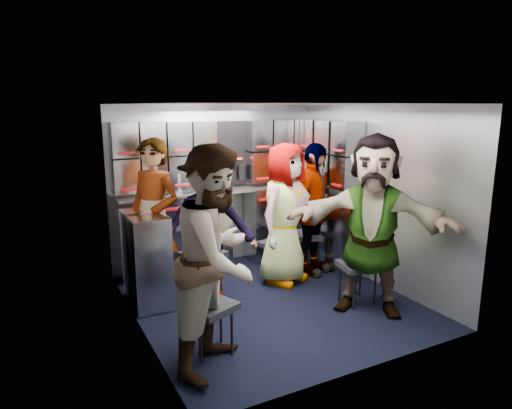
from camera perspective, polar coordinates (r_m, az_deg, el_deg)
name	(u,v)px	position (r m, az deg, el deg)	size (l,w,h in m)	color
floor	(270,301)	(5.09, 1.78, -11.94)	(3.00, 3.00, 0.00)	black
wall_back	(216,185)	(6.08, -5.05, 2.42)	(2.80, 0.04, 2.10)	#92979F
wall_left	(136,222)	(4.27, -14.80, -2.19)	(0.04, 3.00, 2.10)	#92979F
wall_right	(374,195)	(5.56, 14.57, 1.14)	(0.04, 3.00, 2.10)	#92979F
ceiling	(272,104)	(4.64, 1.96, 12.45)	(2.80, 3.00, 0.02)	silver
cart_bank_back	(223,229)	(6.01, -4.19, -3.10)	(2.68, 0.38, 0.99)	#9398A2
cart_bank_left	(146,259)	(4.99, -13.53, -6.66)	(0.38, 0.76, 0.99)	#9398A2
counter	(222,190)	(5.90, -4.27, 1.78)	(2.68, 0.42, 0.03)	silver
locker_bank_back	(220,153)	(5.88, -4.57, 6.43)	(2.68, 0.28, 0.82)	#9398A2
locker_bank_right	(330,153)	(5.94, 9.19, 6.36)	(0.28, 1.00, 0.82)	#9398A2
right_cabinet	(332,230)	(6.04, 9.44, -3.12)	(0.28, 1.20, 1.00)	#9398A2
coffee_niche	(231,154)	(6.01, -3.20, 6.38)	(0.46, 0.16, 0.84)	black
red_latch_strip	(228,203)	(5.74, -3.46, 0.13)	(2.60, 0.02, 0.03)	maroon
jump_seat_near_left	(211,309)	(3.97, -5.69, -12.92)	(0.49, 0.48, 0.45)	black
jump_seat_mid_left	(203,257)	(5.13, -6.64, -6.49)	(0.53, 0.51, 0.50)	black
jump_seat_center	(277,246)	(5.64, 2.64, -5.17)	(0.45, 0.44, 0.45)	black
jump_seat_mid_right	(304,237)	(5.94, 6.01, -4.06)	(0.51, 0.50, 0.48)	black
jump_seat_near_right	(358,268)	(5.01, 12.64, -7.70)	(0.44, 0.42, 0.45)	black
attendant_standing	(154,220)	(5.04, -12.59, -1.87)	(0.64, 0.42, 1.76)	black
attendant_arc_a	(218,259)	(3.63, -4.79, -6.76)	(0.88, 0.68, 1.81)	black
attendant_arc_b	(208,226)	(4.86, -6.00, -2.68)	(1.08, 0.62, 1.67)	black
attendant_arc_c	(285,214)	(5.38, 3.64, -1.19)	(0.82, 0.53, 1.67)	black
attendant_arc_d	(313,210)	(5.69, 7.09, -0.63)	(0.97, 0.40, 1.65)	black
attendant_arc_e	(372,225)	(4.73, 14.32, -2.45)	(1.70, 0.54, 1.83)	black
bottle_left	(179,184)	(5.62, -9.65, 2.58)	(0.07, 0.07, 0.25)	white
bottle_mid	(228,179)	(5.85, -3.56, 3.16)	(0.07, 0.07, 0.26)	white
bottle_right	(290,174)	(6.28, 4.28, 3.82)	(0.06, 0.06, 0.27)	white
cup_left	(147,193)	(5.52, -13.46, 1.47)	(0.07, 0.07, 0.10)	beige
cup_right	(306,179)	(6.42, 6.26, 3.20)	(0.08, 0.08, 0.10)	beige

